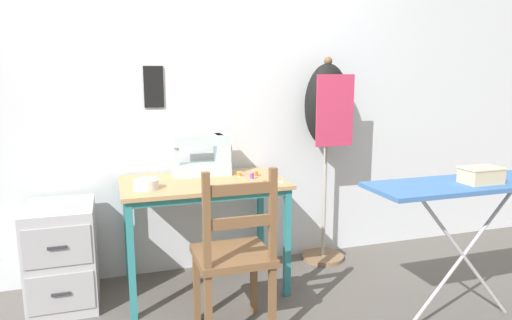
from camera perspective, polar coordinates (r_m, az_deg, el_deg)
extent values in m
plane|color=#5B5651|center=(2.90, -5.05, -18.12)|extent=(14.00, 14.00, 0.00)
cube|color=silver|center=(3.22, -8.15, 8.40)|extent=(10.00, 0.05, 2.55)
cube|color=black|center=(3.15, -12.67, 8.91)|extent=(0.13, 0.01, 0.27)
cube|color=tan|center=(2.92, -6.62, -2.82)|extent=(1.03, 0.62, 0.02)
cube|color=teal|center=(2.68, -5.47, -4.76)|extent=(0.95, 0.03, 0.04)
cube|color=teal|center=(2.73, -15.32, -12.15)|extent=(0.04, 0.04, 0.70)
cube|color=teal|center=(2.91, 3.92, -10.33)|extent=(0.04, 0.04, 0.70)
cube|color=teal|center=(3.23, -15.78, -8.58)|extent=(0.04, 0.04, 0.70)
cube|color=teal|center=(3.39, 0.54, -7.29)|extent=(0.04, 0.04, 0.70)
cube|color=silver|center=(3.08, -6.82, -1.15)|extent=(0.38, 0.17, 0.08)
cube|color=silver|center=(3.09, -4.26, 1.49)|extent=(0.09, 0.14, 0.19)
cube|color=silver|center=(3.04, -7.32, 2.48)|extent=(0.33, 0.12, 0.07)
cube|color=silver|center=(3.03, -10.02, 0.54)|extent=(0.04, 0.09, 0.12)
cylinder|color=#B22D2D|center=(3.10, -3.31, 1.54)|extent=(0.02, 0.06, 0.06)
cylinder|color=#99999E|center=(3.07, -4.29, 3.49)|extent=(0.01, 0.01, 0.02)
cylinder|color=silver|center=(2.76, -13.56, -2.97)|extent=(0.15, 0.15, 0.06)
cylinder|color=gray|center=(2.75, -13.58, -2.44)|extent=(0.12, 0.12, 0.01)
cube|color=silver|center=(2.87, 2.47, -2.70)|extent=(0.10, 0.04, 0.00)
cube|color=silver|center=(2.86, 2.46, -2.76)|extent=(0.09, 0.06, 0.00)
torus|color=#DB511E|center=(2.87, 1.15, -2.71)|extent=(0.03, 0.03, 0.01)
torus|color=#DB511E|center=(2.87, 1.16, -2.69)|extent=(0.03, 0.03, 0.01)
cylinder|color=orange|center=(3.03, -2.09, -1.75)|extent=(0.03, 0.03, 0.03)
cylinder|color=beige|center=(3.03, -2.09, -1.49)|extent=(0.03, 0.03, 0.00)
cylinder|color=beige|center=(3.03, -2.09, -2.01)|extent=(0.03, 0.03, 0.00)
cylinder|color=purple|center=(2.94, -0.52, -1.97)|extent=(0.02, 0.02, 0.04)
cylinder|color=beige|center=(2.94, -0.52, -1.58)|extent=(0.03, 0.03, 0.00)
cylinder|color=beige|center=(2.95, -0.52, -2.37)|extent=(0.03, 0.03, 0.00)
cylinder|color=orange|center=(3.03, -0.08, -1.68)|extent=(0.03, 0.03, 0.04)
cylinder|color=beige|center=(3.02, -0.08, -1.34)|extent=(0.04, 0.04, 0.00)
cylinder|color=beige|center=(3.03, -0.08, -2.02)|extent=(0.04, 0.04, 0.00)
cube|color=brown|center=(2.50, -2.95, -11.82)|extent=(0.40, 0.38, 0.04)
cube|color=brown|center=(2.70, -7.43, -15.43)|extent=(0.04, 0.04, 0.42)
cube|color=brown|center=(2.77, -0.28, -14.61)|extent=(0.04, 0.04, 0.42)
cube|color=brown|center=(2.42, -5.97, -18.64)|extent=(0.04, 0.04, 0.42)
cube|color=brown|center=(2.50, 2.04, -17.55)|extent=(0.04, 0.04, 0.42)
cube|color=brown|center=(2.23, -6.20, -7.57)|extent=(0.04, 0.04, 0.48)
cube|color=brown|center=(2.31, 2.12, -6.81)|extent=(0.04, 0.04, 0.48)
cube|color=brown|center=(2.22, -1.98, -3.66)|extent=(0.34, 0.02, 0.06)
cube|color=brown|center=(2.27, -1.95, -7.78)|extent=(0.34, 0.02, 0.06)
cube|color=#B7B7BC|center=(3.06, -23.01, -10.90)|extent=(0.39, 0.46, 0.63)
cube|color=#A8A8AD|center=(2.79, -23.62, -9.96)|extent=(0.36, 0.01, 0.23)
cube|color=#333338|center=(2.78, -23.64, -10.03)|extent=(0.10, 0.01, 0.02)
cube|color=#A8A8AD|center=(2.90, -23.21, -15.09)|extent=(0.36, 0.01, 0.23)
cube|color=#333338|center=(2.89, -23.23, -15.18)|extent=(0.10, 0.01, 0.02)
cylinder|color=#846647|center=(3.62, 8.33, -11.88)|extent=(0.32, 0.32, 0.03)
cylinder|color=#ADA89E|center=(3.47, 8.54, -4.46)|extent=(0.03, 0.03, 0.94)
ellipsoid|color=black|center=(3.36, 8.86, 6.78)|extent=(0.34, 0.24, 0.60)
sphere|color=brown|center=(3.35, 9.01, 12.12)|extent=(0.06, 0.06, 0.06)
cube|color=#C63356|center=(3.25, 9.84, 6.10)|extent=(0.29, 0.01, 0.50)
cube|color=#3D6BAD|center=(2.73, 25.13, -2.73)|extent=(1.15, 0.36, 0.02)
cylinder|color=#B7B7BC|center=(2.84, 24.48, -10.83)|extent=(0.71, 0.02, 0.81)
cylinder|color=#B7B7BC|center=(2.84, 24.48, -10.83)|extent=(0.71, 0.02, 0.81)
cube|color=beige|center=(2.71, 26.31, -1.79)|extent=(0.20, 0.13, 0.08)
cube|color=beige|center=(2.70, 26.38, -0.89)|extent=(0.21, 0.14, 0.01)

